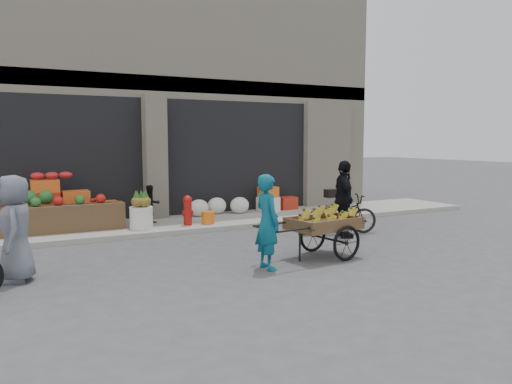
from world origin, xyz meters
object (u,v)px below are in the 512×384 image
pineapple_bin (141,218)px  fire_hydrant (188,209)px  vendor_woman (267,222)px  vendor_grey (15,229)px  banana_cart (322,222)px  bicycle (340,214)px  cyclist (344,199)px  orange_bucket (208,218)px  seated_person (151,204)px

pineapple_bin → fire_hydrant: 1.11m
vendor_woman → vendor_grey: 3.89m
pineapple_bin → banana_cart: (2.31, -3.83, 0.29)m
vendor_grey → bicycle: size_ratio=0.95×
fire_hydrant → cyclist: cyclist is taller
banana_cart → cyclist: (1.52, 1.33, 0.19)m
orange_bucket → vendor_woman: size_ratio=0.20×
pineapple_bin → orange_bucket: 1.61m
bicycle → vendor_woman: bearing=143.6°
banana_cart → bicycle: bearing=38.0°
seated_person → banana_cart: (1.91, -4.43, 0.07)m
seated_person → vendor_grey: (-3.08, -3.55, 0.23)m
fire_hydrant → banana_cart: banana_cart is taller
orange_bucket → bicycle: (2.43, -2.00, 0.18)m
cyclist → banana_cart: bearing=151.2°
fire_hydrant → seated_person: bearing=137.1°
pineapple_bin → vendor_grey: vendor_grey is taller
orange_bucket → cyclist: cyclist is taller
fire_hydrant → vendor_woman: vendor_woman is taller
vendor_woman → cyclist: (2.79, 1.59, 0.05)m
banana_cart → vendor_woman: vendor_woman is taller
vendor_grey → cyclist: cyclist is taller
banana_cart → bicycle: banana_cart is taller
pineapple_bin → banana_cart: size_ratio=0.23×
fire_hydrant → orange_bucket: 0.55m
seated_person → cyclist: 4.63m
banana_cart → bicycle: size_ratio=1.31×
orange_bucket → vendor_woman: vendor_woman is taller
pineapple_bin → cyclist: bearing=-33.1°
fire_hydrant → vendor_woman: bearing=-90.9°
fire_hydrant → cyclist: bearing=-41.8°
vendor_woman → vendor_grey: bearing=72.2°
orange_bucket → vendor_grey: size_ratio=0.20×
fire_hydrant → pineapple_bin: bearing=177.4°
bicycle → pineapple_bin: bearing=82.5°
vendor_grey → bicycle: vendor_grey is taller
fire_hydrant → bicycle: 3.58m
seated_person → vendor_woman: 4.73m
vendor_woman → bicycle: size_ratio=0.92×
bicycle → cyclist: (-0.20, -0.40, 0.40)m
vendor_woman → cyclist: cyclist is taller
seated_person → bicycle: (3.63, -2.70, -0.13)m
banana_cart → vendor_grey: size_ratio=1.39×
orange_bucket → seated_person: seated_person is taller
seated_person → cyclist: bearing=-52.1°
fire_hydrant → vendor_grey: bearing=-142.5°
vendor_woman → bicycle: vendor_woman is taller
orange_bucket → bicycle: 3.15m
vendor_grey → seated_person: bearing=144.1°
pineapple_bin → banana_cart: bearing=-58.9°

